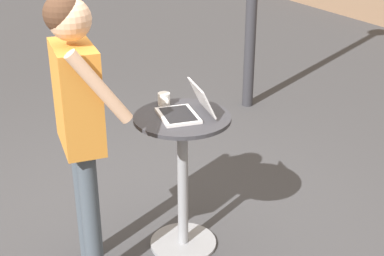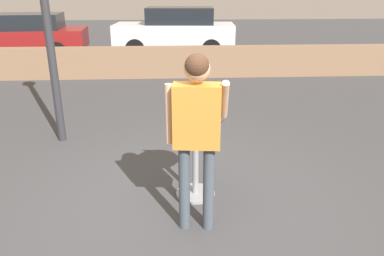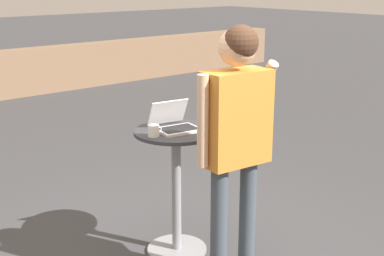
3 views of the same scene
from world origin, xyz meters
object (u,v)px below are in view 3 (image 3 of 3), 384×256
object	(u,v)px
cafe_table	(176,179)
standing_person	(236,126)
coffee_mug	(154,131)
laptop	(175,123)

from	to	relation	value
cafe_table	standing_person	size ratio (longest dim) A/B	0.55
coffee_mug	standing_person	size ratio (longest dim) A/B	0.06
laptop	standing_person	xyz separation A→B (m)	(-0.04, -0.66, 0.13)
coffee_mug	standing_person	xyz separation A→B (m)	(0.18, -0.61, 0.13)
laptop	standing_person	world-z (taller)	standing_person
cafe_table	laptop	size ratio (longest dim) A/B	2.72
cafe_table	laptop	bearing A→B (deg)	70.34
laptop	standing_person	distance (m)	0.68
laptop	coffee_mug	xyz separation A→B (m)	(-0.23, -0.05, -0.00)
cafe_table	standing_person	xyz separation A→B (m)	(-0.03, -0.64, 0.55)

